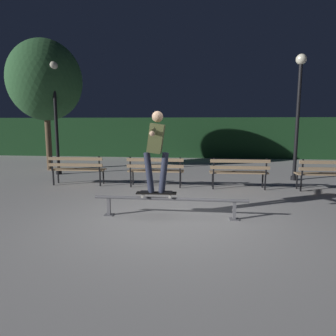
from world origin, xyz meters
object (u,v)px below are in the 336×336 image
object	(u,v)px
skateboarder	(156,145)
lamp_post_left	(55,104)
park_bench_left_center	(156,169)
park_bench_right_center	(239,170)
park_bench_rightmost	(328,172)
tree_far_left	(45,81)
grind_rail	(170,202)
park_bench_leftmost	(77,167)
lamp_post_right	(299,101)
skateboard	(156,193)

from	to	relation	value
skateboarder	lamp_post_left	xyz separation A→B (m)	(-4.25, 4.51, 1.07)
park_bench_left_center	skateboarder	bearing A→B (deg)	-80.67
park_bench_right_center	park_bench_rightmost	world-z (taller)	same
park_bench_right_center	lamp_post_left	bearing A→B (deg)	163.83
tree_far_left	grind_rail	bearing A→B (deg)	-45.57
grind_rail	tree_far_left	bearing A→B (deg)	134.43
park_bench_left_center	lamp_post_left	distance (m)	4.62
park_bench_leftmost	lamp_post_right	size ratio (longest dim) A/B	0.41
skateboard	park_bench_right_center	size ratio (longest dim) A/B	0.49
lamp_post_left	lamp_post_right	xyz separation A→B (m)	(8.05, -0.19, 0.00)
park_bench_rightmost	tree_far_left	xyz separation A→B (m)	(-9.27, 2.70, 2.86)
park_bench_right_center	tree_far_left	distance (m)	7.97
skateboard	skateboarder	bearing A→B (deg)	3.14
grind_rail	lamp_post_left	size ratio (longest dim) A/B	0.77
skateboarder	lamp_post_left	distance (m)	6.29
skateboard	skateboarder	xyz separation A→B (m)	(0.00, 0.00, 0.94)
skateboard	tree_far_left	world-z (taller)	tree_far_left
skateboard	lamp_post_left	distance (m)	6.51
tree_far_left	lamp_post_right	bearing A→B (deg)	-7.14
skateboard	tree_far_left	bearing A→B (deg)	132.95
lamp_post_left	tree_far_left	bearing A→B (deg)	131.57
park_bench_left_center	park_bench_rightmost	xyz separation A→B (m)	(4.66, 0.00, 0.00)
park_bench_rightmost	skateboard	bearing A→B (deg)	-146.95
lamp_post_right	park_bench_leftmost	bearing A→B (deg)	-166.47
grind_rail	park_bench_right_center	distance (m)	3.19
skateboard	park_bench_right_center	bearing A→B (deg)	55.51
park_bench_right_center	park_bench_rightmost	size ratio (longest dim) A/B	1.00
lamp_post_right	skateboard	bearing A→B (deg)	-131.40
park_bench_rightmost	tree_far_left	bearing A→B (deg)	163.78
park_bench_left_center	tree_far_left	size ratio (longest dim) A/B	0.33
park_bench_right_center	park_bench_leftmost	bearing A→B (deg)	180.00
park_bench_leftmost	lamp_post_left	xyz separation A→B (m)	(-1.47, 1.78, 1.94)
park_bench_left_center	skateboard	bearing A→B (deg)	-80.73
park_bench_rightmost	lamp_post_right	distance (m)	2.54
grind_rail	skateboarder	xyz separation A→B (m)	(-0.27, 0.00, 1.09)
grind_rail	lamp_post_left	distance (m)	6.74
grind_rail	skateboarder	size ratio (longest dim) A/B	1.92
park_bench_left_center	lamp_post_left	bearing A→B (deg)	154.92
skateboard	lamp_post_right	bearing A→B (deg)	48.60
tree_far_left	lamp_post_left	distance (m)	1.53
skateboard	park_bench_leftmost	size ratio (longest dim) A/B	0.49
tree_far_left	park_bench_left_center	bearing A→B (deg)	-30.31
grind_rail	park_bench_rightmost	world-z (taller)	park_bench_rightmost
grind_rail	skateboard	size ratio (longest dim) A/B	3.79
park_bench_leftmost	lamp_post_right	bearing A→B (deg)	13.53
park_bench_left_center	grind_rail	bearing A→B (deg)	-75.35
tree_far_left	skateboard	bearing A→B (deg)	-47.05
park_bench_leftmost	park_bench_right_center	size ratio (longest dim) A/B	1.00
grind_rail	skateboarder	world-z (taller)	skateboarder
park_bench_rightmost	park_bench_leftmost	bearing A→B (deg)	180.00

